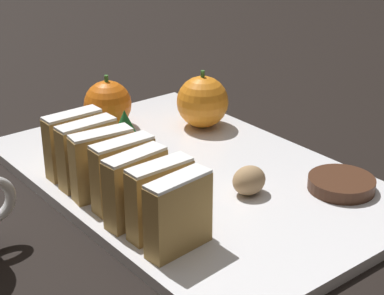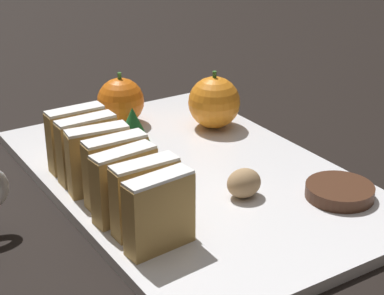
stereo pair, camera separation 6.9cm
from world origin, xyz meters
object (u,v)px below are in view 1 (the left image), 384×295
at_px(walnut, 249,180).
at_px(chocolate_cookie, 341,184).
at_px(orange_near, 202,102).
at_px(orange_far, 105,105).

bearing_deg(walnut, chocolate_cookie, -33.59).
relative_size(orange_near, walnut, 2.02).
xyz_separation_m(orange_near, orange_far, (-0.10, 0.07, -0.00)).
relative_size(walnut, chocolate_cookie, 0.53).
xyz_separation_m(orange_near, chocolate_cookie, (0.00, -0.23, -0.03)).
height_order(walnut, chocolate_cookie, walnut).
distance_m(orange_far, walnut, 0.25).
distance_m(orange_near, walnut, 0.19).
bearing_deg(walnut, orange_near, 65.08).
xyz_separation_m(orange_far, walnut, (0.02, -0.25, -0.02)).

